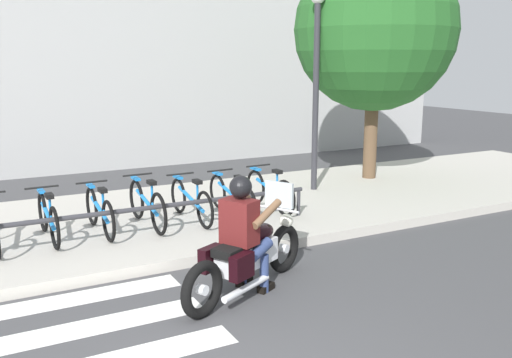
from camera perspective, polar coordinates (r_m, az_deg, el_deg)
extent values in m
cube|color=#B7B2A8|center=(9.33, -16.34, -4.84)|extent=(24.00, 4.40, 0.15)
cube|color=white|center=(6.16, -18.33, -14.55)|extent=(2.80, 0.40, 0.01)
cube|color=white|center=(6.88, -19.51, -11.75)|extent=(2.80, 0.40, 0.01)
torus|color=black|center=(7.28, 2.89, -7.11)|extent=(0.61, 0.39, 0.63)
cylinder|color=silver|center=(7.28, 2.89, -7.11)|extent=(0.15, 0.14, 0.11)
torus|color=black|center=(6.05, -5.53, -11.21)|extent=(0.61, 0.39, 0.63)
cylinder|color=silver|center=(6.05, -5.53, -11.21)|extent=(0.15, 0.14, 0.11)
cube|color=silver|center=(6.59, -0.91, -7.86)|extent=(0.93, 0.66, 0.28)
ellipsoid|color=black|center=(6.69, 0.21, -5.55)|extent=(0.59, 0.49, 0.22)
cube|color=black|center=(6.37, -2.11, -7.14)|extent=(0.63, 0.50, 0.10)
cube|color=black|center=(6.41, -4.66, -8.11)|extent=(0.34, 0.25, 0.28)
cube|color=black|center=(6.15, -1.46, -8.94)|extent=(0.34, 0.25, 0.28)
cylinder|color=silver|center=(6.98, 2.22, -3.08)|extent=(0.31, 0.57, 0.03)
sphere|color=white|center=(7.21, 3.13, -4.25)|extent=(0.18, 0.18, 0.18)
cube|color=silver|center=(6.96, 2.38, -1.59)|extent=(0.22, 0.37, 0.32)
cylinder|color=silver|center=(6.39, -1.01, -11.09)|extent=(0.76, 0.44, 0.08)
cube|color=#591919|center=(6.34, -1.72, -4.40)|extent=(0.41, 0.47, 0.52)
sphere|color=black|center=(6.26, -1.58, -0.82)|extent=(0.26, 0.26, 0.26)
cylinder|color=brown|center=(6.62, -2.06, -2.99)|extent=(0.50, 0.32, 0.26)
cylinder|color=brown|center=(6.37, 1.10, -3.57)|extent=(0.50, 0.32, 0.26)
cylinder|color=navy|center=(6.65, -2.04, -6.86)|extent=(0.46, 0.33, 0.24)
cylinder|color=navy|center=(6.85, -1.41, -9.07)|extent=(0.11, 0.11, 0.47)
cube|color=black|center=(6.95, -1.20, -10.46)|extent=(0.26, 0.20, 0.08)
cylinder|color=navy|center=(6.47, 0.24, -7.38)|extent=(0.46, 0.33, 0.24)
cylinder|color=navy|center=(6.68, 0.84, -9.64)|extent=(0.11, 0.11, 0.47)
cube|color=black|center=(6.78, 1.03, -11.05)|extent=(0.26, 0.20, 0.08)
torus|color=black|center=(9.02, -21.00, -3.18)|extent=(0.07, 0.61, 0.61)
torus|color=black|center=(8.11, -19.93, -4.75)|extent=(0.07, 0.61, 0.61)
cylinder|color=blue|center=(8.55, -20.52, -3.52)|extent=(0.09, 0.86, 0.24)
cylinder|color=blue|center=(8.28, -20.32, -2.88)|extent=(0.04, 0.04, 0.37)
cube|color=black|center=(8.24, -20.42, -1.63)|extent=(0.11, 0.20, 0.06)
cylinder|color=black|center=(8.84, -21.10, -0.80)|extent=(0.48, 0.04, 0.03)
cube|color=blue|center=(8.95, -21.16, -1.13)|extent=(0.09, 0.28, 0.04)
torus|color=black|center=(9.14, -16.47, -2.68)|extent=(0.07, 0.61, 0.61)
torus|color=black|center=(8.22, -14.86, -4.20)|extent=(0.07, 0.61, 0.61)
cylinder|color=blue|center=(8.66, -15.73, -3.00)|extent=(0.09, 0.88, 0.24)
cylinder|color=blue|center=(8.39, -15.38, -2.35)|extent=(0.04, 0.04, 0.37)
cube|color=black|center=(8.35, -15.45, -1.11)|extent=(0.11, 0.20, 0.06)
cylinder|color=black|center=(8.96, -16.48, -0.30)|extent=(0.48, 0.04, 0.03)
cube|color=blue|center=(9.06, -16.59, -0.64)|extent=(0.09, 0.28, 0.04)
torus|color=black|center=(9.32, -12.12, -2.04)|extent=(0.07, 0.65, 0.65)
torus|color=black|center=(8.37, -9.95, -3.55)|extent=(0.07, 0.65, 0.65)
cylinder|color=blue|center=(8.83, -11.11, -2.34)|extent=(0.09, 0.93, 0.25)
cylinder|color=blue|center=(8.55, -10.60, -1.64)|extent=(0.04, 0.04, 0.40)
cube|color=black|center=(8.51, -10.65, -0.34)|extent=(0.11, 0.20, 0.06)
cylinder|color=black|center=(9.13, -12.04, 0.44)|extent=(0.48, 0.04, 0.03)
cube|color=blue|center=(9.25, -12.22, 0.07)|extent=(0.09, 0.28, 0.04)
torus|color=black|center=(9.57, -7.95, -1.70)|extent=(0.07, 0.60, 0.60)
torus|color=black|center=(8.60, -5.25, -3.18)|extent=(0.07, 0.60, 0.60)
cylinder|color=blue|center=(9.06, -6.68, -2.03)|extent=(0.09, 0.97, 0.26)
cylinder|color=blue|center=(8.79, -6.01, -1.44)|extent=(0.04, 0.04, 0.36)
cube|color=black|center=(8.75, -6.04, -0.27)|extent=(0.11, 0.20, 0.06)
cylinder|color=black|center=(9.38, -7.77, 0.51)|extent=(0.48, 0.04, 0.03)
cube|color=blue|center=(9.50, -8.01, 0.20)|extent=(0.09, 0.28, 0.04)
torus|color=black|center=(9.83, -3.95, -1.25)|extent=(0.07, 0.59, 0.59)
torus|color=black|center=(8.90, -0.90, -2.63)|extent=(0.07, 0.59, 0.59)
cylinder|color=blue|center=(9.35, -2.51, -1.55)|extent=(0.09, 0.97, 0.26)
cylinder|color=blue|center=(9.08, -1.73, -0.96)|extent=(0.04, 0.04, 0.36)
cube|color=black|center=(9.04, -1.74, 0.16)|extent=(0.11, 0.20, 0.06)
cylinder|color=black|center=(9.65, -3.71, 0.90)|extent=(0.48, 0.04, 0.03)
cube|color=blue|center=(9.76, -3.98, 0.59)|extent=(0.09, 0.28, 0.04)
torus|color=black|center=(10.10, -0.04, -0.80)|extent=(0.07, 0.62, 0.62)
torus|color=black|center=(9.28, 2.97, -1.96)|extent=(0.07, 0.62, 0.62)
cylinder|color=blue|center=(9.67, 1.40, -0.99)|extent=(0.09, 0.88, 0.24)
cylinder|color=blue|center=(9.43, 2.18, -0.35)|extent=(0.04, 0.04, 0.38)
cube|color=black|center=(9.39, 2.19, 0.77)|extent=(0.11, 0.20, 0.06)
cylinder|color=black|center=(9.93, 0.24, 1.39)|extent=(0.48, 0.04, 0.03)
cube|color=blue|center=(10.03, -0.04, 1.06)|extent=(0.09, 0.28, 0.04)
cylinder|color=#333338|center=(8.31, -10.01, -2.82)|extent=(4.98, 0.07, 0.07)
cylinder|color=#333338|center=(9.37, 4.38, -2.40)|extent=(0.06, 0.06, 0.45)
cylinder|color=#2D2D33|center=(11.12, 6.12, 7.73)|extent=(0.12, 0.12, 3.78)
cylinder|color=brown|center=(12.56, 11.65, 4.29)|extent=(0.29, 0.29, 2.15)
sphere|color=#235B23|center=(12.48, 12.10, 14.72)|extent=(3.45, 3.45, 3.45)
cube|color=#AAAAAA|center=(14.63, -21.98, 15.05)|extent=(24.00, 1.20, 7.40)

